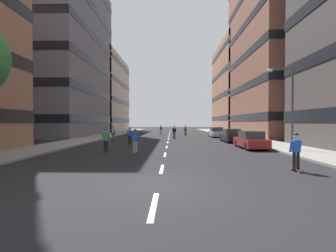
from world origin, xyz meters
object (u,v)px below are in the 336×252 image
object	(u,v)px
skater_1	(106,139)
skater_6	(135,140)
parked_car_mid	(216,132)
skater_3	(296,150)
parked_car_far	(231,136)
skater_0	(161,129)
skater_2	(130,135)
skater_7	(113,133)
skater_4	(185,130)
parked_car_near	(251,140)
skater_5	(174,132)
streetlamp_right	(288,99)

from	to	relation	value
skater_1	skater_6	world-z (taller)	same
parked_car_mid	skater_3	bearing A→B (deg)	-92.42
parked_car_far	skater_0	bearing A→B (deg)	117.43
parked_car_mid	skater_2	xyz separation A→B (m)	(-10.99, -12.76, 0.29)
skater_6	skater_7	bearing A→B (deg)	111.74
parked_car_mid	skater_6	size ratio (longest dim) A/B	2.47
parked_car_mid	skater_0	bearing A→B (deg)	137.54
skater_0	skater_4	world-z (taller)	same
parked_car_mid	parked_car_near	bearing A→B (deg)	-90.00
parked_car_near	skater_1	world-z (taller)	skater_1
parked_car_mid	skater_3	world-z (taller)	skater_3
skater_4	skater_5	world-z (taller)	same
skater_5	skater_7	distance (m)	8.56
streetlamp_right	skater_5	xyz separation A→B (m)	(-8.88, 13.48, -3.15)
parked_car_far	skater_0	xyz separation A→B (m)	(-8.89, 17.14, 0.29)
skater_4	skater_7	world-z (taller)	same
streetlamp_right	skater_6	distance (m)	12.41
parked_car_mid	skater_1	xyz separation A→B (m)	(-11.79, -18.32, 0.29)
skater_2	parked_car_near	bearing A→B (deg)	-14.65
parked_car_mid	streetlamp_right	world-z (taller)	streetlamp_right
skater_5	skater_6	distance (m)	15.70
skater_3	skater_4	distance (m)	29.18
parked_car_far	skater_2	world-z (taller)	skater_2
skater_7	skater_5	bearing A→B (deg)	30.24
parked_car_mid	skater_3	distance (m)	25.03
parked_car_near	parked_car_far	world-z (taller)	same
parked_car_near	skater_2	xyz separation A→B (m)	(-10.99, 2.87, 0.29)
skater_1	skater_5	distance (m)	15.59
streetlamp_right	skater_3	world-z (taller)	streetlamp_right
skater_3	skater_6	bearing A→B (deg)	144.75
skater_0	skater_5	size ratio (longest dim) A/B	1.00
skater_0	skater_6	xyz separation A→B (m)	(-0.55, -27.22, 0.00)
skater_6	skater_1	bearing A→B (deg)	162.11
skater_5	parked_car_mid	bearing A→B (deg)	29.53
skater_7	skater_6	bearing A→B (deg)	-68.26
parked_car_near	parked_car_mid	world-z (taller)	same
skater_0	skater_1	world-z (taller)	same
streetlamp_right	skater_3	size ratio (longest dim) A/B	3.65
parked_car_mid	skater_2	bearing A→B (deg)	-130.74
skater_3	skater_7	size ratio (longest dim) A/B	1.00
skater_3	streetlamp_right	bearing A→B (deg)	66.20
parked_car_mid	skater_7	world-z (taller)	skater_7
parked_car_mid	skater_3	size ratio (longest dim) A/B	2.47
parked_car_mid	skater_7	xyz separation A→B (m)	(-13.87, -7.98, 0.32)
skater_1	skater_4	size ratio (longest dim) A/B	1.00
skater_1	skater_2	world-z (taller)	same
skater_0	skater_4	xyz separation A→B (m)	(4.40, -4.17, 0.00)
parked_car_far	streetlamp_right	distance (m)	9.17
parked_car_mid	skater_6	distance (m)	21.29
skater_0	skater_3	bearing A→B (deg)	-76.70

